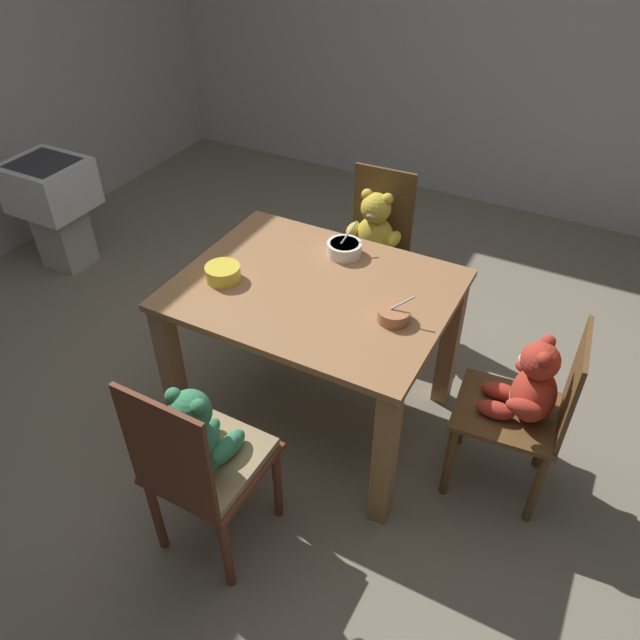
# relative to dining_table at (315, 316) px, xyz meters

# --- Properties ---
(ground_plane) EXTENTS (5.20, 5.20, 0.04)m
(ground_plane) POSITION_rel_dining_table_xyz_m (0.00, 0.00, -0.62)
(ground_plane) COLOR gray
(dining_table) EXTENTS (1.13, 0.88, 0.76)m
(dining_table) POSITION_rel_dining_table_xyz_m (0.00, 0.00, 0.00)
(dining_table) COLOR #996941
(dining_table) RESTS_ON ground_plane
(teddy_chair_near_front) EXTENTS (0.39, 0.41, 0.92)m
(teddy_chair_near_front) POSITION_rel_dining_table_xyz_m (-0.03, -0.79, -0.06)
(teddy_chair_near_front) COLOR brown
(teddy_chair_near_front) RESTS_ON ground_plane
(teddy_chair_near_right) EXTENTS (0.44, 0.40, 0.85)m
(teddy_chair_near_right) POSITION_rel_dining_table_xyz_m (0.92, 0.02, -0.07)
(teddy_chair_near_right) COLOR brown
(teddy_chair_near_right) RESTS_ON ground_plane
(teddy_chair_far_center) EXTENTS (0.38, 0.38, 0.89)m
(teddy_chair_far_center) POSITION_rel_dining_table_xyz_m (-0.07, 0.79, -0.06)
(teddy_chair_far_center) COLOR brown
(teddy_chair_far_center) RESTS_ON ground_plane
(porridge_bowl_white_far_center) EXTENTS (0.16, 0.16, 0.14)m
(porridge_bowl_white_far_center) POSITION_rel_dining_table_xyz_m (-0.00, 0.28, 0.19)
(porridge_bowl_white_far_center) COLOR white
(porridge_bowl_white_far_center) RESTS_ON dining_table
(porridge_bowl_yellow_near_left) EXTENTS (0.15, 0.15, 0.06)m
(porridge_bowl_yellow_near_left) POSITION_rel_dining_table_xyz_m (-0.36, -0.13, 0.19)
(porridge_bowl_yellow_near_left) COLOR yellow
(porridge_bowl_yellow_near_left) RESTS_ON dining_table
(porridge_bowl_terracotta_near_right) EXTENTS (0.13, 0.13, 0.11)m
(porridge_bowl_terracotta_near_right) POSITION_rel_dining_table_xyz_m (0.37, -0.05, 0.18)
(porridge_bowl_terracotta_near_right) COLOR #B16F49
(porridge_bowl_terracotta_near_right) RESTS_ON dining_table
(sink_basin) EXTENTS (0.44, 0.40, 0.70)m
(sink_basin) POSITION_rel_dining_table_xyz_m (-2.05, 0.43, -0.14)
(sink_basin) COLOR #B7B2A8
(sink_basin) RESTS_ON ground_plane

